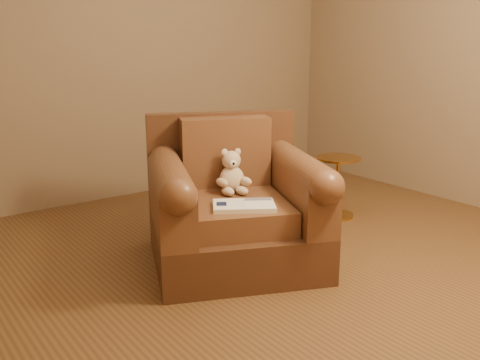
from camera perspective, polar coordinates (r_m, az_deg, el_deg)
floor at (r=3.59m, az=5.64°, el=-8.11°), size 4.00×4.00×0.00m
armchair at (r=3.40m, az=-0.68°, el=-2.97°), size 1.31×1.29×0.91m
teddy_bear at (r=3.43m, az=-0.85°, el=0.48°), size 0.21×0.24×0.29m
guidebook at (r=3.12m, az=0.42°, el=-2.76°), size 0.42×0.38×0.03m
side_table at (r=4.34m, az=10.33°, el=-0.50°), size 0.35×0.35×0.49m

